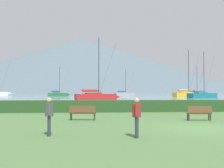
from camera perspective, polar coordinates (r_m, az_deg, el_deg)
name	(u,v)px	position (r m, az deg, el deg)	size (l,w,h in m)	color
ground_plane	(200,128)	(15.35, 17.39, -8.54)	(1000.00, 1000.00, 0.00)	#517A42
harbor_water	(103,94)	(151.31, -1.80, -1.97)	(320.00, 246.00, 0.00)	gray
hedge_line	(154,106)	(25.83, 8.47, -4.42)	(80.00, 1.20, 1.05)	#284C23
sailboat_slip_1	(124,94)	(91.30, 2.54, -2.09)	(7.40, 3.44, 8.87)	#9E9EA3
sailboat_slip_2	(196,94)	(96.95, 16.67, -1.97)	(7.58, 4.25, 10.10)	navy
sailboat_slip_3	(96,96)	(54.46, -3.25, -2.50)	(9.18, 4.53, 12.21)	red
sailboat_slip_4	(187,94)	(84.16, 14.98, -1.99)	(9.37, 4.43, 13.63)	gold
sailboat_slip_6	(202,95)	(73.71, 17.88, -2.13)	(8.78, 4.88, 11.64)	#19707A
sailboat_slip_7	(58,94)	(92.16, -10.88, -2.05)	(7.55, 3.19, 9.53)	#236B38
park_bench_near_path	(83,112)	(18.47, -5.99, -5.68)	(1.74, 0.63, 0.95)	brown
park_bench_under_tree	(199,112)	(18.99, 17.29, -5.52)	(1.57, 0.60, 0.95)	brown
person_seated_viewer	(137,114)	(11.68, 5.03, -6.11)	(0.36, 0.56, 1.65)	#2D3347
person_standing_walker	(49,113)	(12.39, -12.63, -5.81)	(0.36, 0.57, 1.65)	#2D3347
distant_hill_west_ridge	(26,79)	(418.67, -17.00, 1.06)	(356.81, 356.81, 36.61)	slate
distant_hill_central_peak	(83,65)	(320.67, -5.95, 3.76)	(345.14, 345.14, 59.58)	slate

